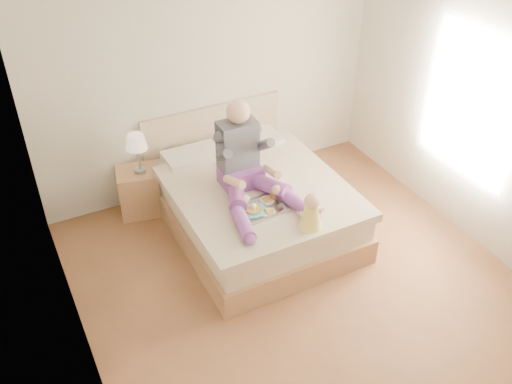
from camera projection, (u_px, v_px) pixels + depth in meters
name	position (u px, v px, depth m)	size (l,w,h in m)	color
room	(318.00, 150.00, 4.66)	(4.02, 4.22, 2.71)	brown
bed	(251.00, 201.00, 6.10)	(1.70, 2.18, 1.00)	#8F6543
nightstand	(139.00, 191.00, 6.34)	(0.51, 0.47, 0.54)	#8F6543
lamp	(136.00, 144.00, 5.96)	(0.23, 0.23, 0.46)	#A9ACB0
adult	(247.00, 167.00, 5.59)	(0.81, 1.14, 0.96)	#74378A
tray	(261.00, 206.00, 5.49)	(0.46, 0.38, 0.13)	#A9ACB0
baby	(311.00, 213.00, 5.21)	(0.24, 0.33, 0.36)	#FFE650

